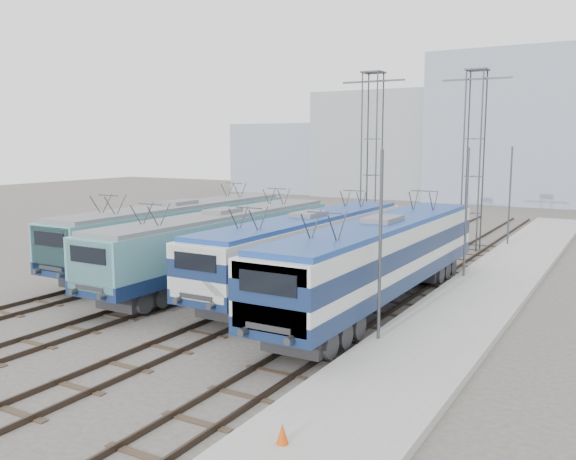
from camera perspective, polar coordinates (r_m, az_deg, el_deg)
The scene contains 15 objects.
ground at distance 25.20m, azimuth -12.09°, elevation -8.69°, with size 160.00×160.00×0.00m, color #514C47.
platform at distance 27.42m, azimuth 16.26°, elevation -7.13°, with size 4.00×70.00×0.30m, color #9E9E99.
locomotive_far_left at distance 35.90m, azimuth -10.28°, elevation 0.07°, with size 2.88×18.16×3.42m.
locomotive_center_left at distance 31.65m, azimuth -6.31°, elevation -0.98°, with size 2.83×17.89×3.37m.
locomotive_center_right at distance 30.14m, azimuth 1.81°, elevation -1.29°, with size 2.83×17.87×3.36m.
locomotive_far_right at distance 26.79m, azimuth 8.64°, elevation -2.32°, with size 2.98×18.86×3.54m.
catenary_tower_west at distance 43.00m, azimuth 7.84°, elevation 7.29°, with size 4.50×1.20×12.00m.
catenary_tower_east at distance 42.92m, azimuth 16.99°, elevation 7.01°, with size 4.50×1.20×12.00m.
mast_front at distance 21.56m, azimuth 8.61°, elevation -1.88°, with size 0.12×0.12×7.00m, color #3F4247.
mast_mid at distance 32.91m, azimuth 16.32°, elevation 1.32°, with size 0.12×0.12×7.00m, color #3F4247.
mast_rear at distance 44.61m, azimuth 20.04°, elevation 2.86°, with size 0.12×0.12×7.00m, color #3F4247.
safety_cone at distance 14.86m, azimuth -0.53°, elevation -18.51°, with size 0.29×0.29×0.50m, color #CE450B.
building_west at distance 85.35m, azimuth 9.37°, elevation 7.88°, with size 18.00×12.00×14.00m, color #8C959D.
building_center at distance 80.74m, azimuth 21.58°, elevation 8.83°, with size 22.00×14.00×18.00m, color #8B96AB.
building_far_west at distance 92.28m, azimuth -0.04°, elevation 6.75°, with size 14.00×10.00×10.00m, color #8B96AB.
Camera 1 is at (16.34, -17.78, 7.21)m, focal length 38.00 mm.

